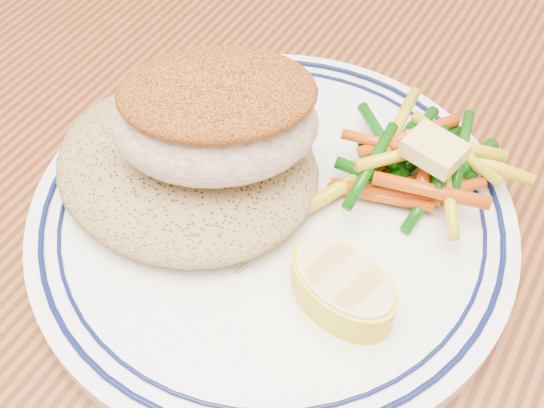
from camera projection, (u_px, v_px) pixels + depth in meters
The scene contains 7 objects.
dining_table at pixel (275, 305), 0.46m from camera, with size 1.50×0.90×0.75m.
plate at pixel (272, 216), 0.37m from camera, with size 0.26×0.26×0.02m.
rice_pilaf at pixel (186, 161), 0.37m from camera, with size 0.15×0.13×0.03m, color olive.
fish_fillet at pixel (216, 117), 0.34m from camera, with size 0.13×0.12×0.05m.
vegetable_pile at pixel (418, 163), 0.37m from camera, with size 0.11×0.10×0.03m.
butter_pat at pixel (435, 150), 0.35m from camera, with size 0.03×0.02×0.01m, color #E0D26D.
lemon_wedge at pixel (342, 287), 0.32m from camera, with size 0.06×0.06×0.02m.
Camera 1 is at (0.12, -0.20, 1.05)m, focal length 45.00 mm.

